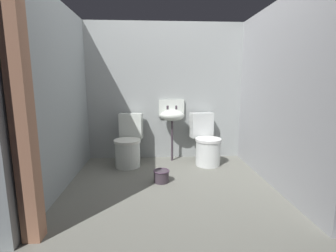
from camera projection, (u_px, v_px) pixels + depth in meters
name	position (u px, v px, depth m)	size (l,w,h in m)	color
ground_plane	(169.00, 188.00, 3.08)	(2.93, 2.71, 0.08)	#65655D
wall_back	(165.00, 92.00, 4.06)	(2.93, 0.10, 2.22)	#959999
wall_left	(58.00, 96.00, 2.89)	(0.10, 2.51, 2.22)	#8E9698
wall_right	(274.00, 95.00, 3.05)	(0.10, 2.51, 2.22)	#999A9E
wooden_door_post	(21.00, 105.00, 1.82)	(0.14, 0.14, 2.22)	#A67155
toilet_left	(129.00, 145.00, 3.77)	(0.45, 0.63, 0.78)	silver
toilet_right	(206.00, 143.00, 3.84)	(0.48, 0.65, 0.78)	silver
sink	(172.00, 115.00, 3.92)	(0.42, 0.35, 0.99)	#3F343E
bucket	(161.00, 176.00, 3.14)	(0.21, 0.21, 0.16)	#3F343E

